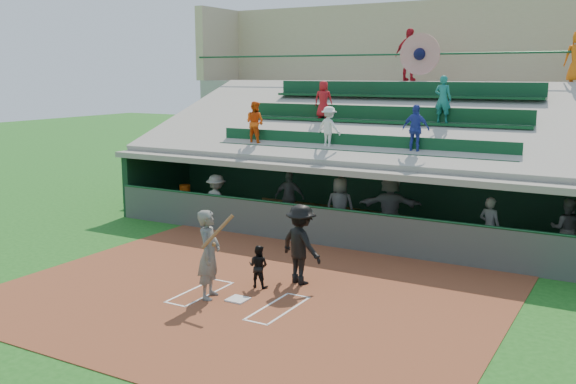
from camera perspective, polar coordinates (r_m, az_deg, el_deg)
The scene contains 20 objects.
ground at distance 14.31m, azimuth -4.48°, elevation -9.62°, with size 100.00×100.00×0.00m, color #195518.
dirt_slab at distance 14.70m, azimuth -3.38°, elevation -9.01°, with size 11.00×9.00×0.02m, color brown.
home_plate at distance 14.30m, azimuth -4.48°, elevation -9.48°, with size 0.43×0.43×0.03m, color silver.
batters_box_chalk at distance 14.30m, azimuth -4.48°, elevation -9.53°, with size 2.65×1.85×0.01m.
dugout_floor at distance 20.00m, azimuth 6.39°, elevation -3.72°, with size 16.00×3.50×0.04m, color gray.
concourse_slab at distance 25.88m, azimuth 12.42°, elevation 4.47°, with size 20.00×3.00×4.60m, color gray.
grandstand at distance 23.06m, azimuth 10.19°, elevation 3.74°, with size 20.40×10.40×7.80m.
batter_at_plate at distance 14.21m, azimuth -7.02°, elevation -5.50°, with size 0.96×0.84×1.98m.
catcher at distance 14.95m, azimuth -2.65°, elevation -6.61°, with size 0.48×0.38×1.00m, color black.
home_umpire at distance 15.08m, azimuth 1.16°, elevation -4.67°, with size 1.22×0.70×1.89m, color black.
dugout_bench at distance 21.11m, azimuth 7.50°, elevation -2.35°, with size 13.91×0.42×0.42m, color brown.
white_table at distance 23.05m, azimuth -8.92°, elevation -1.04°, with size 0.71×0.53×0.62m, color white.
water_cooler at distance 22.92m, azimuth -9.15°, elevation 0.16°, with size 0.38×0.38×0.38m, color #DA530C.
dugout_player_a at distance 20.62m, azimuth -6.38°, elevation -0.80°, with size 1.10×0.63×1.71m, color #5F625C.
dugout_player_b at distance 21.07m, azimuth 0.15°, elevation -0.48°, with size 1.01×0.42×1.72m, color #5A5D58.
dugout_player_c at distance 19.46m, azimuth 4.64°, elevation -1.29°, with size 0.89×0.58×1.81m, color #555752.
dugout_player_d at distance 19.14m, azimuth 9.05°, elevation -1.31°, with size 1.85×0.59×1.99m, color #595C57.
dugout_player_e at distance 18.00m, azimuth 17.47°, elevation -3.00°, with size 0.60×0.39×1.64m, color #585B56.
dugout_player_f at distance 18.53m, azimuth 23.49°, elevation -3.02°, with size 0.80×0.62×1.64m, color #52544F.
concourse_staff_a at distance 25.71m, azimuth 10.77°, elevation 11.88°, with size 1.18×0.49×2.02m, color red.
Camera 1 is at (7.55, -11.11, 4.92)m, focal length 40.00 mm.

